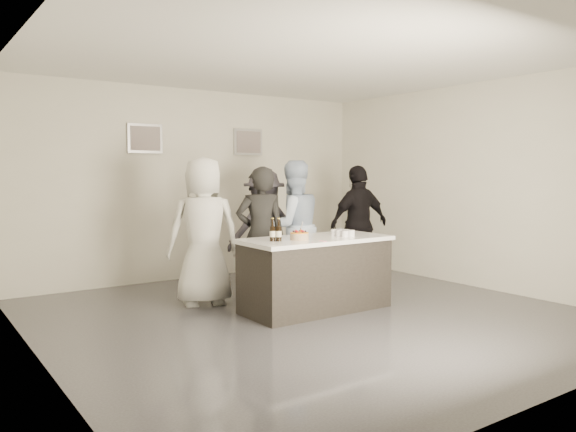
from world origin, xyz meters
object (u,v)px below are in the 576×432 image
object	(u,v)px
person_guest_left	(204,231)
person_main_black	(261,235)
beer_bottle_a	(273,230)
person_main_blue	(293,227)
person_guest_right	(359,224)
cake	(299,237)
person_guest_back	(264,228)
beer_bottle_b	(279,230)
bar_counter	(316,274)

from	to	relation	value
person_guest_left	person_main_black	bearing A→B (deg)	168.64
beer_bottle_a	person_main_blue	distance (m)	1.42
person_guest_right	person_main_blue	bearing A→B (deg)	2.69
person_main_black	person_guest_right	xyz separation A→B (m)	(1.96, 0.29, 0.02)
person_main_blue	person_guest_right	distance (m)	1.26
beer_bottle_a	person_main_blue	size ratio (longest dim) A/B	0.14
cake	person_guest_back	bearing A→B (deg)	71.12
cake	person_main_black	xyz separation A→B (m)	(-0.04, 0.80, -0.05)
beer_bottle_b	beer_bottle_a	bearing A→B (deg)	145.18
bar_counter	beer_bottle_a	distance (m)	0.86
beer_bottle_a	person_guest_back	world-z (taller)	person_guest_back
beer_bottle_b	cake	bearing A→B (deg)	-8.00
person_guest_right	beer_bottle_a	bearing A→B (deg)	26.33
person_main_black	person_guest_left	size ratio (longest dim) A/B	0.93
person_main_black	person_guest_right	bearing A→B (deg)	-150.46
cake	person_guest_left	size ratio (longest dim) A/B	0.12
person_main_blue	person_guest_left	distance (m)	1.36
cake	person_main_blue	distance (m)	1.27
cake	person_guest_back	world-z (taller)	person_guest_back
beer_bottle_b	person_guest_right	size ratio (longest dim) A/B	0.14
bar_counter	person_guest_back	world-z (taller)	person_guest_back
person_main_blue	person_guest_right	bearing A→B (deg)	-170.36
cake	beer_bottle_b	distance (m)	0.29
cake	person_guest_left	xyz separation A→B (m)	(-0.69, 1.13, 0.01)
beer_bottle_b	person_guest_right	xyz separation A→B (m)	(2.20, 1.06, -0.13)
person_main_black	person_guest_left	xyz separation A→B (m)	(-0.65, 0.33, 0.06)
person_guest_right	person_guest_back	xyz separation A→B (m)	(-1.35, 0.58, -0.04)
person_main_blue	beer_bottle_b	bearing A→B (deg)	56.99
bar_counter	beer_bottle_b	size ratio (longest dim) A/B	7.15
person_guest_right	beer_bottle_b	bearing A→B (deg)	27.76
cake	beer_bottle_a	xyz separation A→B (m)	(-0.33, 0.08, 0.09)
beer_bottle_a	person_guest_back	distance (m)	1.84
person_main_black	person_guest_back	bearing A→B (deg)	-103.85
bar_counter	person_main_blue	bearing A→B (deg)	70.02
person_main_blue	person_guest_left	world-z (taller)	person_guest_left
beer_bottle_a	cake	bearing A→B (deg)	-13.46
person_guest_back	beer_bottle_a	bearing A→B (deg)	69.73
beer_bottle_a	beer_bottle_b	distance (m)	0.07
beer_bottle_b	person_guest_right	bearing A→B (deg)	25.72
person_main_black	person_guest_left	distance (m)	0.73
beer_bottle_a	person_main_blue	world-z (taller)	person_main_blue
bar_counter	person_main_black	distance (m)	0.91
bar_counter	beer_bottle_a	world-z (taller)	beer_bottle_a
person_main_black	person_guest_right	distance (m)	1.99
beer_bottle_a	person_main_black	bearing A→B (deg)	68.18
beer_bottle_b	person_guest_back	xyz separation A→B (m)	(0.84, 1.64, -0.17)
person_guest_right	person_guest_back	world-z (taller)	person_guest_right
person_guest_left	person_guest_right	xyz separation A→B (m)	(2.61, -0.04, -0.05)
person_main_blue	person_guest_left	xyz separation A→B (m)	(-1.36, 0.05, 0.02)
person_guest_right	person_guest_back	bearing A→B (deg)	-21.20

